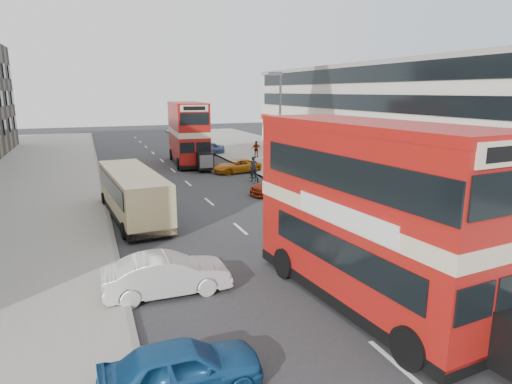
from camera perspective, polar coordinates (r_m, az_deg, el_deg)
name	(u,v)px	position (r m, az deg, el deg)	size (l,w,h in m)	color
ground	(318,296)	(15.50, 7.96, -13.15)	(160.00, 160.00, 0.00)	#28282B
road_surface	(188,183)	(33.53, -8.75, 1.10)	(12.00, 90.00, 0.01)	#28282B
pavement_right	(328,172)	(37.86, 9.28, 2.53)	(12.00, 90.00, 0.15)	gray
pavement_left	(8,196)	(33.19, -29.41, -0.43)	(12.00, 90.00, 0.15)	gray
kerb_left	(103,189)	(32.81, -19.20, 0.39)	(0.20, 90.00, 0.16)	gray
kerb_right	(263,177)	(35.28, 0.96, 1.95)	(0.20, 90.00, 0.16)	gray
commercial_row	(394,114)	(43.46, 17.37, 9.58)	(9.90, 46.20, 9.30)	beige
street_lamp	(279,119)	(33.03, 3.00, 9.43)	(1.00, 0.20, 8.12)	slate
bus_main	(370,214)	(14.32, 14.48, -2.83)	(3.77, 10.40, 5.68)	black
bus_second	(188,133)	(42.32, -8.75, 7.54)	(3.47, 10.29, 5.57)	black
coach	(133,193)	(24.78, -15.63, -0.07)	(3.06, 9.23, 2.40)	black
car_left_near	(182,368)	(10.93, -9.52, -21.46)	(1.50, 3.72, 1.27)	#184D85
car_left_front	(167,275)	(15.51, -11.40, -10.40)	(1.49, 4.26, 1.40)	white
car_right_a	(282,185)	(29.60, 3.44, 0.94)	(1.84, 4.52, 1.31)	#9E290F
car_right_b	(237,166)	(37.51, -2.51, 3.37)	(1.90, 4.13, 1.15)	orange
car_right_c	(205,149)	(48.30, -6.58, 5.60)	(1.67, 4.16, 1.42)	#5271A4
pedestrian_near	(313,176)	(31.37, 7.32, 2.07)	(0.58, 0.39, 1.57)	gray
pedestrian_far	(256,149)	(45.31, 0.02, 5.55)	(0.98, 0.41, 1.67)	gray
cyclist	(254,174)	(33.33, -0.29, 2.35)	(0.65, 1.66, 2.00)	gray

